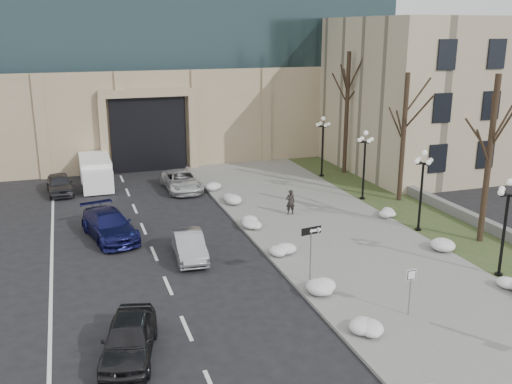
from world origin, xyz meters
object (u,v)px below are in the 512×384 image
pedestrian (290,202)px  keep_sign (411,282)px  one_way_sign (315,237)px  car_a (129,338)px  car_b (189,245)px  car_d (182,181)px  lamppost_a (506,215)px  lamppost_c (365,156)px  box_truck (96,172)px  lamppost_d (323,138)px  car_e (60,184)px  lamppost_b (422,180)px  car_c (109,225)px

pedestrian → keep_sign: (-0.30, -13.44, 0.63)m
keep_sign → one_way_sign: bearing=118.7°
car_a → car_b: 9.09m
car_d → keep_sign: (4.87, -21.35, 0.83)m
car_b → lamppost_a: (13.19, -6.88, 2.40)m
lamppost_c → car_d: bearing=150.0°
car_a → box_truck: (0.36, 24.09, 0.22)m
one_way_sign → lamppost_c: bearing=43.2°
one_way_sign → car_d: bearing=89.1°
box_truck → lamppost_c: 19.49m
lamppost_d → car_b: bearing=-136.2°
car_a → lamppost_c: lamppost_c is taller
lamppost_d → car_d: bearing=-179.3°
car_b → car_e: 15.61m
car_d → keep_sign: 21.91m
one_way_sign → car_e: bearing=110.1°
lamppost_b → car_d: bearing=130.6°
pedestrian → lamppost_b: bearing=143.5°
car_e → one_way_sign: 22.12m
pedestrian → box_truck: bearing=-42.4°
box_truck → lamppost_a: bearing=-53.4°
lamppost_c → car_c: bearing=-173.3°
car_b → lamppost_d: (13.19, 12.62, 2.40)m
pedestrian → car_d: bearing=-53.1°
lamppost_c → lamppost_d: bearing=90.0°
lamppost_a → pedestrian: bearing=117.1°
one_way_sign → keep_sign: (2.39, -3.96, -0.78)m
car_d → lamppost_b: size_ratio=1.06×
car_a → car_c: car_c is taller
car_c → box_truck: box_truck is taller
car_c → box_truck: bearing=77.8°
car_e → keep_sign: size_ratio=1.97×
car_a → pedestrian: size_ratio=2.73×
car_a → lamppost_d: (17.09, 20.83, 2.34)m
lamppost_c → pedestrian: bearing=-165.3°
keep_sign → lamppost_c: bearing=65.2°
one_way_sign → lamppost_a: 8.81m
car_c → lamppost_c: 17.02m
car_c → lamppost_d: 18.91m
car_d → car_e: 8.48m
car_b → lamppost_a: bearing=-23.8°
car_a → car_e: size_ratio=1.04×
lamppost_b → car_e: bearing=142.6°
car_c → lamppost_b: 17.50m
lamppost_b → lamppost_c: size_ratio=1.00×
car_c → pedestrian: size_ratio=3.36×
car_e → lamppost_b: lamppost_b is taller
car_e → car_a: bearing=-88.7°
car_c → one_way_sign: bearing=-60.1°
car_c → box_truck: (0.01, 11.73, 0.19)m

